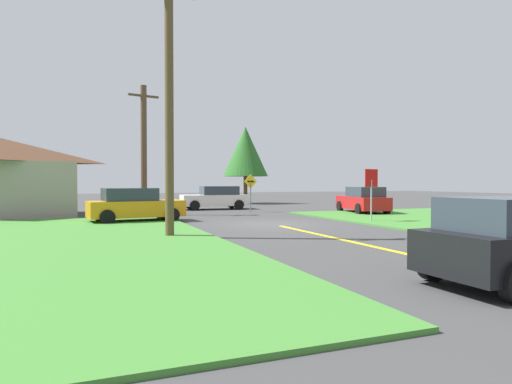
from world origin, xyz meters
TOP-DOWN VIEW (x-y plane):
  - ground_plane at (0.00, 0.00)m, footprint 120.00×120.00m
  - grass_verge_right at (9.76, -4.00)m, footprint 12.00×20.00m
  - grass_verge_left at (-9.76, -4.00)m, footprint 12.00×20.00m
  - lane_stripe_center at (0.00, -8.00)m, footprint 0.20×14.00m
  - stop_sign at (4.69, -0.98)m, footprint 0.82×0.21m
  - parked_car_near_building at (-5.67, 3.26)m, footprint 4.55×2.38m
  - car_on_crossroad at (7.95, 4.33)m, footprint 2.63×4.69m
  - car_approaching_junction at (0.68, 11.53)m, footprint 4.63×2.32m
  - utility_pole_near at (-5.18, -3.19)m, footprint 1.80×0.30m
  - utility_pole_mid at (-4.65, 7.96)m, footprint 1.78×0.51m
  - direction_sign at (1.97, 7.93)m, footprint 0.90×0.11m
  - oak_tree_left at (5.55, 18.72)m, footprint 4.02×4.02m

SIDE VIEW (x-z plane):
  - ground_plane at x=0.00m, z-range 0.00..0.00m
  - lane_stripe_center at x=0.00m, z-range 0.00..0.01m
  - grass_verge_right at x=9.76m, z-range 0.00..0.08m
  - grass_verge_left at x=-9.76m, z-range 0.00..0.08m
  - parked_car_near_building at x=-5.67m, z-range -0.01..1.61m
  - car_on_crossroad at x=7.95m, z-range -0.01..1.61m
  - car_approaching_junction at x=0.68m, z-range 0.00..1.62m
  - direction_sign at x=1.97m, z-range 0.29..2.69m
  - stop_sign at x=4.69m, z-range 0.53..3.04m
  - utility_pole_mid at x=-4.65m, z-range 0.09..7.60m
  - utility_pole_near at x=-5.18m, z-range 0.12..9.09m
  - oak_tree_left at x=5.55m, z-range 1.20..8.07m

